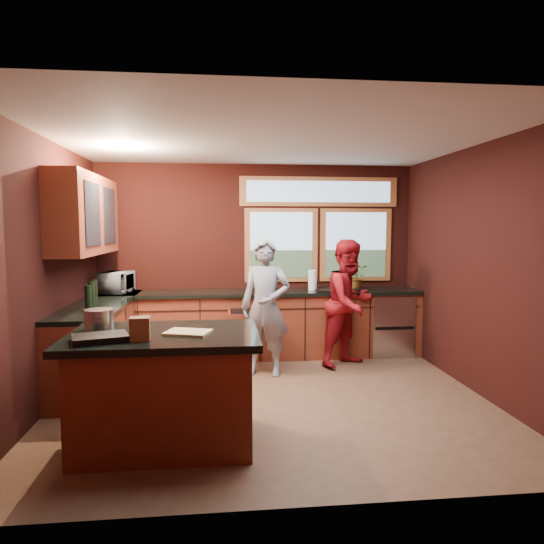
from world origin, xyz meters
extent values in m
plane|color=brown|center=(0.00, 0.00, 0.00)|extent=(4.50, 4.50, 0.00)
cube|color=black|center=(0.00, 2.00, 1.35)|extent=(4.50, 0.02, 2.70)
cube|color=black|center=(0.00, -2.00, 1.35)|extent=(4.50, 0.02, 2.70)
cube|color=black|center=(-2.25, 0.00, 1.35)|extent=(0.02, 4.00, 2.70)
cube|color=black|center=(2.25, 0.00, 1.35)|extent=(0.02, 4.00, 2.70)
cube|color=silver|center=(0.00, 0.00, 2.70)|extent=(4.50, 4.00, 0.02)
cube|color=#819CB3|center=(0.35, 1.99, 1.55)|extent=(1.06, 0.02, 1.06)
cube|color=#819CB3|center=(1.45, 1.99, 1.55)|extent=(1.06, 0.02, 1.06)
cube|color=#A15B2E|center=(0.90, 1.99, 2.32)|extent=(2.30, 0.02, 0.42)
cube|color=maroon|center=(-2.07, 0.85, 1.95)|extent=(0.36, 1.80, 0.90)
cube|color=maroon|center=(0.00, 1.70, 0.44)|extent=(4.50, 0.60, 0.88)
cube|color=black|center=(0.00, 1.69, 0.91)|extent=(4.50, 0.64, 0.05)
cube|color=#B7B7BC|center=(1.85, 1.68, 0.42)|extent=(0.60, 0.58, 0.85)
cube|color=black|center=(1.10, 1.66, 0.91)|extent=(0.66, 0.46, 0.05)
cube|color=maroon|center=(-1.95, 0.85, 0.44)|extent=(0.60, 2.30, 0.88)
cube|color=black|center=(-1.94, 0.85, 0.91)|extent=(0.64, 2.30, 0.05)
cube|color=maroon|center=(-1.00, -0.95, 0.44)|extent=(1.40, 0.90, 0.88)
cube|color=black|center=(-1.00, -0.95, 0.92)|extent=(1.55, 1.05, 0.06)
imported|color=slate|center=(0.01, 0.87, 0.84)|extent=(0.70, 0.57, 1.67)
imported|color=maroon|center=(1.15, 1.17, 0.83)|extent=(1.02, 0.97, 1.65)
imported|color=#999999|center=(-1.92, 1.70, 1.07)|extent=(0.43, 0.56, 0.28)
imported|color=#999999|center=(1.40, 1.75, 1.10)|extent=(0.31, 0.27, 0.35)
cylinder|color=silver|center=(0.76, 1.70, 1.07)|extent=(0.12, 0.12, 0.28)
cube|color=tan|center=(-0.80, -1.00, 0.95)|extent=(0.41, 0.35, 0.02)
cylinder|color=silver|center=(-1.55, -0.80, 1.03)|extent=(0.24, 0.24, 0.18)
cube|color=brown|center=(-1.15, -1.20, 1.03)|extent=(0.16, 0.13, 0.18)
cube|color=black|center=(-1.45, -1.20, 0.97)|extent=(0.47, 0.39, 0.05)
camera|label=1|loc=(-0.53, -4.95, 1.82)|focal=32.00mm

